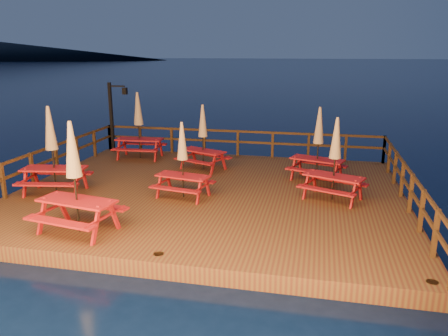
% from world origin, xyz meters
% --- Properties ---
extents(ground, '(500.00, 500.00, 0.00)m').
position_xyz_m(ground, '(0.00, 0.00, 0.00)').
color(ground, '#051131').
rests_on(ground, ground).
extents(deck, '(12.00, 10.00, 0.40)m').
position_xyz_m(deck, '(0.00, 0.00, 0.20)').
color(deck, '#4E2619').
rests_on(deck, ground).
extents(deck_piles, '(11.44, 9.44, 1.40)m').
position_xyz_m(deck_piles, '(0.00, 0.00, -0.30)').
color(deck_piles, '#361F11').
rests_on(deck_piles, ground).
extents(railing, '(11.80, 9.75, 1.10)m').
position_xyz_m(railing, '(0.00, 1.78, 1.16)').
color(railing, '#361F11').
rests_on(railing, deck).
extents(lamp_post, '(0.85, 0.18, 3.00)m').
position_xyz_m(lamp_post, '(-5.39, 4.55, 2.20)').
color(lamp_post, black).
rests_on(lamp_post, deck).
extents(picnic_table_0, '(2.11, 1.95, 2.42)m').
position_xyz_m(picnic_table_0, '(-0.87, 2.46, 1.66)').
color(picnic_table_0, '#9C1A0E').
rests_on(picnic_table_0, deck).
extents(picnic_table_1, '(2.13, 1.85, 2.72)m').
position_xyz_m(picnic_table_1, '(-4.64, -1.27, 1.81)').
color(picnic_table_1, '#9C1A0E').
rests_on(picnic_table_1, deck).
extents(picnic_table_2, '(2.16, 1.88, 2.75)m').
position_xyz_m(picnic_table_2, '(-2.35, -3.85, 1.83)').
color(picnic_table_2, '#9C1A0E').
rests_on(picnic_table_2, deck).
extents(picnic_table_3, '(2.14, 1.97, 2.48)m').
position_xyz_m(picnic_table_3, '(3.80, -0.05, 1.69)').
color(picnic_table_3, '#9C1A0E').
rests_on(picnic_table_3, deck).
extents(picnic_table_4, '(1.99, 1.67, 2.71)m').
position_xyz_m(picnic_table_4, '(-3.89, 3.61, 1.81)').
color(picnic_table_4, '#9C1A0E').
rests_on(picnic_table_4, deck).
extents(picnic_table_5, '(2.12, 1.92, 2.51)m').
position_xyz_m(picnic_table_5, '(3.30, 1.93, 1.71)').
color(picnic_table_5, '#9C1A0E').
rests_on(picnic_table_5, deck).
extents(picnic_table_6, '(1.82, 1.59, 2.30)m').
position_xyz_m(picnic_table_6, '(-0.63, -0.80, 1.60)').
color(picnic_table_6, '#9C1A0E').
rests_on(picnic_table_6, deck).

